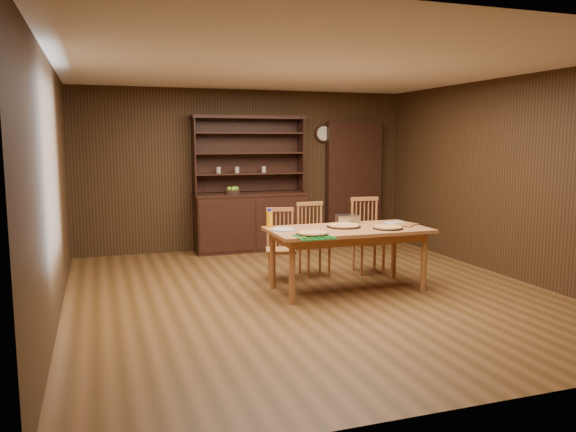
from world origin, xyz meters
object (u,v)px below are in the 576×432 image
object	(u,v)px
china_hutch	(250,214)
juice_bottle	(269,219)
dining_table	(348,235)
chair_center	(312,236)
chair_left	(280,242)
chair_right	(367,232)

from	to	relation	value
china_hutch	juice_bottle	xyz separation A→B (m)	(-0.40, -2.38, 0.26)
dining_table	chair_center	xyz separation A→B (m)	(-0.11, 0.89, -0.16)
chair_center	juice_bottle	world-z (taller)	juice_bottle
china_hutch	dining_table	size ratio (longest dim) A/B	1.16
china_hutch	chair_center	size ratio (longest dim) A/B	2.25
chair_left	juice_bottle	distance (m)	0.63
chair_left	china_hutch	bearing A→B (deg)	101.55
chair_center	juice_bottle	distance (m)	0.98
dining_table	chair_center	distance (m)	0.91
dining_table	juice_bottle	world-z (taller)	juice_bottle
china_hutch	juice_bottle	size ratio (longest dim) A/B	9.68
dining_table	chair_right	size ratio (longest dim) A/B	1.85
dining_table	juice_bottle	bearing A→B (deg)	156.94
chair_left	juice_bottle	size ratio (longest dim) A/B	4.09
chair_left	chair_right	xyz separation A→B (m)	(1.24, 0.01, 0.05)
juice_bottle	china_hutch	bearing A→B (deg)	80.53
juice_bottle	chair_left	bearing A→B (deg)	57.21
chair_left	dining_table	bearing A→B (deg)	-38.50
chair_left	chair_center	distance (m)	0.49
chair_center	juice_bottle	bearing A→B (deg)	-148.78
china_hutch	juice_bottle	distance (m)	2.43
china_hutch	chair_center	world-z (taller)	china_hutch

